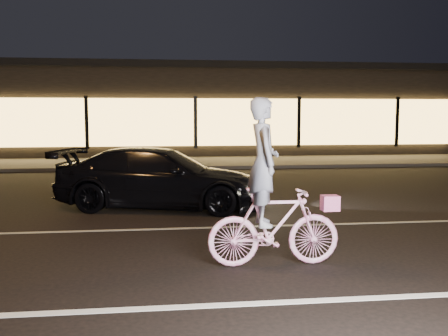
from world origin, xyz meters
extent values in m
plane|color=black|center=(0.00, 0.00, 0.00)|extent=(90.00, 90.00, 0.00)
cube|color=silver|center=(0.00, -1.50, 0.00)|extent=(60.00, 0.12, 0.01)
cube|color=gray|center=(0.00, 2.00, 0.00)|extent=(60.00, 0.10, 0.01)
cube|color=#383533|center=(0.00, 13.00, 0.06)|extent=(30.00, 4.00, 0.12)
cube|color=black|center=(0.00, 19.00, 2.00)|extent=(25.00, 8.00, 4.00)
cube|color=black|center=(0.00, 19.00, 4.05)|extent=(25.40, 8.40, 0.30)
cube|color=#FFC159|center=(0.00, 14.90, 1.60)|extent=(23.00, 0.15, 2.00)
cube|color=black|center=(-4.50, 14.82, 1.60)|extent=(0.15, 0.08, 2.20)
cube|color=black|center=(0.00, 14.82, 1.60)|extent=(0.15, 0.08, 2.20)
cube|color=black|center=(4.50, 14.82, 1.60)|extent=(0.15, 0.08, 2.20)
cube|color=black|center=(9.00, 14.82, 1.60)|extent=(0.15, 0.08, 2.20)
imported|color=#E03B8F|center=(0.01, -0.24, 0.51)|extent=(1.71, 0.48, 1.03)
imported|color=white|center=(-0.14, -0.24, 1.35)|extent=(0.39, 0.59, 1.62)
cube|color=#DA4C8E|center=(0.74, -0.24, 0.80)|extent=(0.22, 0.18, 0.20)
imported|color=black|center=(-1.44, 3.96, 0.63)|extent=(4.62, 2.75, 1.25)
sphere|color=#FFF2BF|center=(0.69, 4.02, 0.57)|extent=(0.21, 0.21, 0.21)
sphere|color=#FFF2BF|center=(0.42, 2.91, 0.57)|extent=(0.21, 0.21, 0.21)
camera|label=1|loc=(-1.40, -6.38, 1.95)|focal=40.00mm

